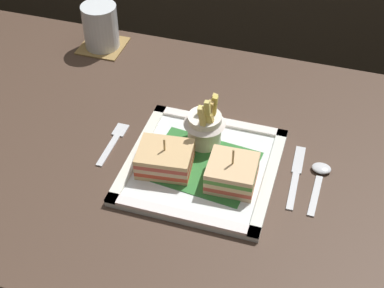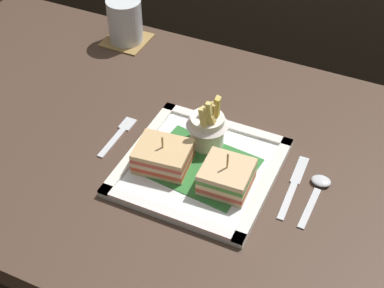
{
  "view_description": "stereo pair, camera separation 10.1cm",
  "coord_description": "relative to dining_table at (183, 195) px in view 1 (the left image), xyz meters",
  "views": [
    {
      "loc": [
        0.24,
        -0.73,
        1.46
      ],
      "look_at": [
        0.02,
        -0.02,
        0.77
      ],
      "focal_mm": 52.81,
      "sensor_mm": 36.0,
      "label": 1
    },
    {
      "loc": [
        0.34,
        -0.69,
        1.46
      ],
      "look_at": [
        0.02,
        -0.02,
        0.77
      ],
      "focal_mm": 52.81,
      "sensor_mm": 36.0,
      "label": 2
    }
  ],
  "objects": [
    {
      "name": "fork",
      "position": [
        -0.13,
        -0.01,
        0.13
      ],
      "size": [
        0.02,
        0.12,
        0.0
      ],
      "color": "silver",
      "rests_on": "dining_table"
    },
    {
      "name": "knife",
      "position": [
        0.21,
        0.0,
        0.13
      ],
      "size": [
        0.02,
        0.16,
        0.0
      ],
      "color": "silver",
      "rests_on": "dining_table"
    },
    {
      "name": "water_glass",
      "position": [
        -0.29,
        0.28,
        0.17
      ],
      "size": [
        0.08,
        0.08,
        0.1
      ],
      "color": "silver",
      "rests_on": "dining_table"
    },
    {
      "name": "dining_table",
      "position": [
        0.0,
        0.0,
        0.0
      ],
      "size": [
        1.36,
        0.72,
        0.73
      ],
      "color": "#483428",
      "rests_on": "ground_plane"
    },
    {
      "name": "square_plate",
      "position": [
        0.05,
        -0.04,
        0.13
      ],
      "size": [
        0.27,
        0.27,
        0.02
      ],
      "color": "white",
      "rests_on": "dining_table"
    },
    {
      "name": "sandwich_half_left",
      "position": [
        -0.01,
        -0.06,
        0.16
      ],
      "size": [
        0.1,
        0.09,
        0.07
      ],
      "color": "tan",
      "rests_on": "square_plate"
    },
    {
      "name": "drink_coaster",
      "position": [
        -0.29,
        0.28,
        0.13
      ],
      "size": [
        0.1,
        0.1,
        0.0
      ],
      "primitive_type": "cube",
      "color": "olive",
      "rests_on": "dining_table"
    },
    {
      "name": "spoon",
      "position": [
        0.26,
        0.01,
        0.13
      ],
      "size": [
        0.04,
        0.13,
        0.01
      ],
      "color": "silver",
      "rests_on": "dining_table"
    },
    {
      "name": "fries_cup",
      "position": [
        0.04,
        0.02,
        0.18
      ],
      "size": [
        0.08,
        0.08,
        0.11
      ],
      "color": "white",
      "rests_on": "square_plate"
    },
    {
      "name": "sandwich_half_right",
      "position": [
        0.11,
        -0.06,
        0.16
      ],
      "size": [
        0.09,
        0.08,
        0.08
      ],
      "color": "#D9B084",
      "rests_on": "square_plate"
    }
  ]
}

